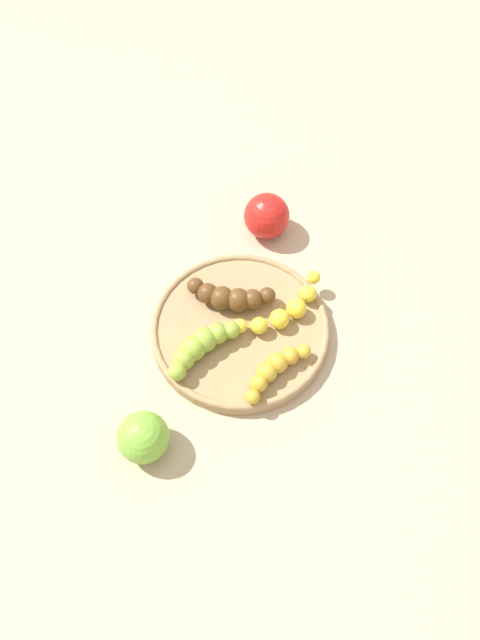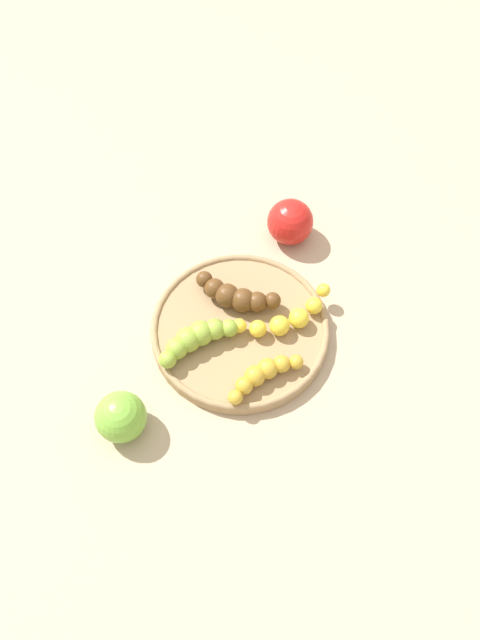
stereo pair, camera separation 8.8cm
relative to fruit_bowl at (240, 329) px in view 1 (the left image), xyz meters
name	(u,v)px [view 1 (the left image)]	position (x,y,z in m)	size (l,w,h in m)	color
ground_plane	(240,333)	(0.00, 0.00, -0.01)	(2.40, 2.40, 0.00)	tan
fruit_bowl	(240,329)	(0.00, 0.00, 0.00)	(0.26, 0.26, 0.02)	#A08259
banana_overripe	(230,297)	(0.01, -0.04, 0.02)	(0.13, 0.06, 0.04)	#593819
banana_green	(200,346)	(0.06, 0.04, 0.03)	(0.10, 0.08, 0.04)	#8CAD38
banana_spotted	(274,369)	(-0.04, 0.08, 0.02)	(0.10, 0.08, 0.03)	gold
banana_yellow	(285,310)	(-0.06, -0.01, 0.02)	(0.14, 0.10, 0.03)	yellow
apple_green	(143,437)	(0.14, 0.16, 0.02)	(0.07, 0.07, 0.07)	#72B238
apple_red	(267,216)	(-0.06, -0.19, 0.02)	(0.07, 0.07, 0.07)	red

